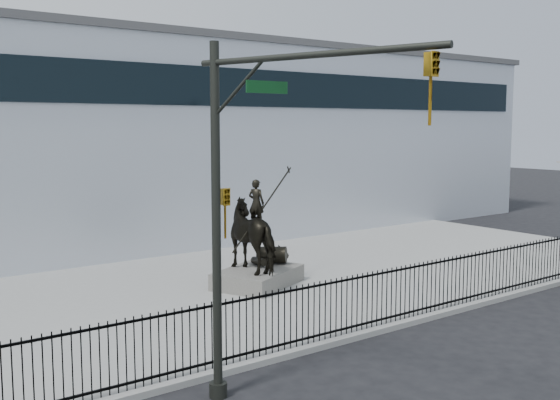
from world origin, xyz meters
TOP-DOWN VIEW (x-y plane):
  - ground at (0.00, 0.00)m, footprint 120.00×120.00m
  - plaza at (0.00, 7.00)m, footprint 30.00×12.00m
  - building at (0.00, 20.00)m, footprint 44.00×14.00m
  - picket_fence at (0.00, 1.25)m, footprint 22.10×0.10m
  - statue_plinth at (-1.42, 6.75)m, footprint 3.45×3.00m
  - equestrian_statue at (-1.37, 6.77)m, footprint 3.39×2.89m
  - traffic_signal_left at (-6.75, -0.62)m, footprint 1.52×4.84m

SIDE VIEW (x-z plane):
  - ground at x=0.00m, z-range 0.00..0.00m
  - plaza at x=0.00m, z-range 0.00..0.15m
  - statue_plinth at x=-1.42m, z-range 0.15..0.69m
  - picket_fence at x=0.00m, z-range 0.15..1.65m
  - equestrian_statue at x=-1.37m, z-range 0.26..3.39m
  - traffic_signal_left at x=-6.75m, z-range 0.53..7.53m
  - building at x=0.00m, z-range 0.00..9.00m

